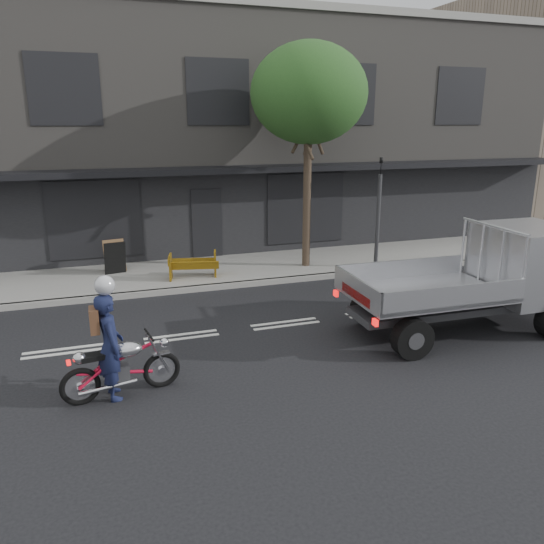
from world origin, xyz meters
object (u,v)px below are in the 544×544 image
Objects in this scene: flatbed_ute at (509,268)px; sandwich_board at (115,258)px; construction_barrier at (194,266)px; street_tree at (309,94)px; traffic_light_pole at (378,219)px; rider at (110,346)px; motorcycle at (121,366)px.

sandwich_board is (-8.23, 6.68, -0.72)m from flatbed_ute.
flatbed_ute is 3.74× the size of construction_barrier.
flatbed_ute is at bearing -66.86° from street_tree.
construction_barrier is (-5.61, 0.39, -1.11)m from traffic_light_pole.
street_tree is 4.86× the size of construction_barrier.
rider is 8.63m from flatbed_ute.
traffic_light_pole is 7.97m from sandwich_board.
traffic_light_pole is at bearing 26.48° from motorcycle.
flatbed_ute reaches higher than construction_barrier.
sandwich_board is (-5.73, 0.83, -4.64)m from street_tree.
motorcycle is 0.41m from rider.
street_tree is at bearing 156.97° from traffic_light_pole.
traffic_light_pole reaches higher than motorcycle.
traffic_light_pole is 5.73m from construction_barrier.
street_tree is at bearing -18.25° from sandwich_board.
rider reaches higher than motorcycle.
street_tree reaches higher than sandwich_board.
street_tree is 5.98m from construction_barrier.
street_tree is 9.96m from motorcycle.
flatbed_ute is at bearing -84.28° from traffic_light_pole.
traffic_light_pole is at bearing -23.03° from street_tree.
motorcycle is at bearing -101.77° from sandwich_board.
sandwich_board is (0.23, 7.25, 0.10)m from motorcycle.
rider is 6.47m from construction_barrier.
sandwich_board is at bearing 167.72° from traffic_light_pole.
traffic_light_pole is 9.77m from motorcycle.
flatbed_ute is 8.19m from construction_barrier.
sandwich_board is at bearing -11.50° from rider.
traffic_light_pole reaches higher than sandwich_board.
construction_barrier is at bearing 176.05° from traffic_light_pole.
motorcycle is 1.45× the size of construction_barrier.
sandwich_board is (-2.11, 1.29, 0.10)m from construction_barrier.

